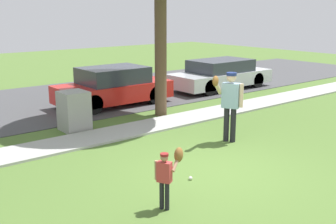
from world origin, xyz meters
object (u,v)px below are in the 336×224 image
object	(u,v)px
person_adult	(230,99)
utility_cabinet	(74,111)
baseball	(190,178)
parked_hatchback_red	(113,87)
parked_sedan_silver	(220,74)
person_child	(168,170)

from	to	relation	value
person_adult	utility_cabinet	bearing A→B (deg)	-80.92
baseball	parked_hatchback_red	distance (m)	7.09
utility_cabinet	parked_hatchback_red	size ratio (longest dim) A/B	0.27
parked_hatchback_red	baseball	bearing A→B (deg)	-109.37
person_adult	parked_sedan_silver	world-z (taller)	person_adult
person_adult	baseball	world-z (taller)	person_adult
person_child	person_adult	bearing A→B (deg)	0.78
person_child	baseball	distance (m)	1.42
person_child	parked_hatchback_red	bearing A→B (deg)	37.09
parked_hatchback_red	parked_sedan_silver	world-z (taller)	parked_hatchback_red
utility_cabinet	parked_sedan_silver	bearing A→B (deg)	13.61
parked_sedan_silver	person_adult	bearing A→B (deg)	-134.05
person_child	utility_cabinet	xyz separation A→B (m)	(0.93, 5.31, -0.13)
person_adult	person_child	distance (m)	3.99
baseball	person_child	bearing A→B (deg)	-148.96
utility_cabinet	parked_sedan_silver	size ratio (longest dim) A/B	0.24
person_adult	utility_cabinet	size ratio (longest dim) A/B	1.61
person_adult	baseball	distance (m)	2.90
utility_cabinet	person_adult	bearing A→B (deg)	-53.14
person_adult	parked_hatchback_red	size ratio (longest dim) A/B	0.44
utility_cabinet	parked_sedan_silver	world-z (taller)	parked_sedan_silver
utility_cabinet	parked_sedan_silver	distance (m)	7.87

